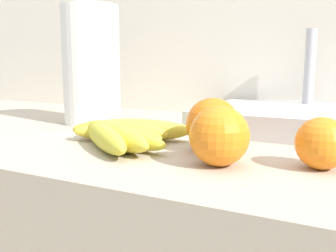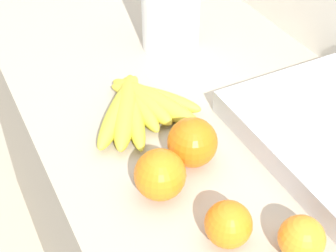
# 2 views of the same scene
# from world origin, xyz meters

# --- Properties ---
(wall_back) EXTENTS (2.27, 0.06, 1.30)m
(wall_back) POSITION_xyz_m (0.00, 0.35, 0.65)
(wall_back) COLOR silver
(wall_back) RESTS_ON ground
(banana_bunch) EXTENTS (0.22, 0.24, 0.04)m
(banana_bunch) POSITION_xyz_m (-0.09, -0.12, 0.91)
(banana_bunch) COLOR gold
(banana_bunch) RESTS_ON counter
(orange_far_right) EXTENTS (0.08, 0.08, 0.08)m
(orange_far_right) POSITION_xyz_m (0.10, -0.17, 0.93)
(orange_far_right) COLOR orange
(orange_far_right) RESTS_ON counter
(orange_center) EXTENTS (0.07, 0.07, 0.07)m
(orange_center) POSITION_xyz_m (0.23, -0.12, 0.93)
(orange_center) COLOR orange
(orange_center) RESTS_ON counter
(orange_back_left) EXTENTS (0.08, 0.08, 0.08)m
(orange_back_left) POSITION_xyz_m (0.06, -0.09, 0.94)
(orange_back_left) COLOR orange
(orange_back_left) RESTS_ON counter
(paper_towel_roll) EXTENTS (0.13, 0.13, 0.29)m
(paper_towel_roll) POSITION_xyz_m (-0.28, 0.05, 1.02)
(paper_towel_roll) COLOR white
(paper_towel_roll) RESTS_ON counter
(sink_basin) EXTENTS (0.38, 0.31, 0.21)m
(sink_basin) POSITION_xyz_m (0.15, 0.17, 0.92)
(sink_basin) COLOR #B7BABF
(sink_basin) RESTS_ON counter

